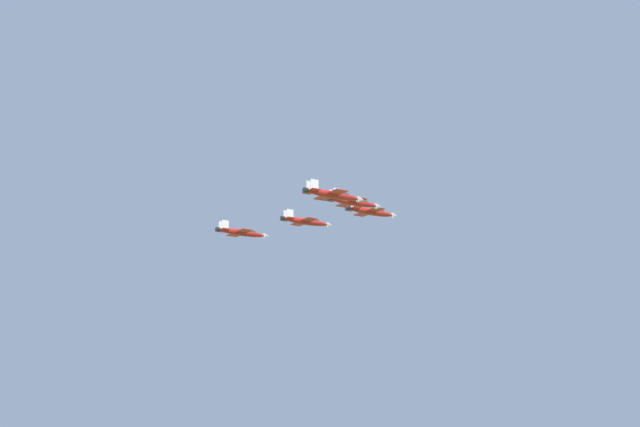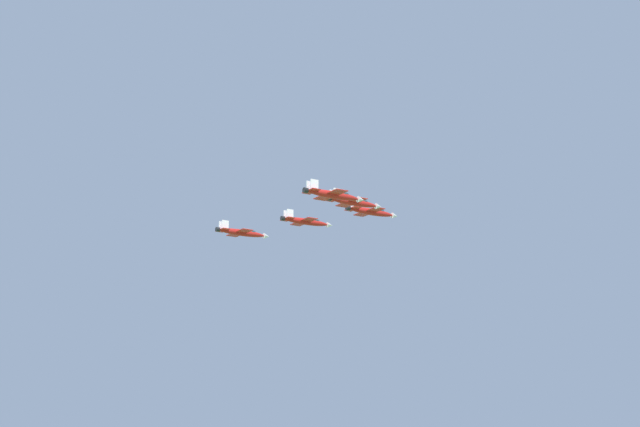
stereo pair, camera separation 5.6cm
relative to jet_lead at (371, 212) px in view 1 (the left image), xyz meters
name	(u,v)px [view 1 (the left image)]	position (x,y,z in m)	size (l,w,h in m)	color
jet_lead	(371,212)	(0.00, 0.00, 0.00)	(17.80, 11.74, 3.93)	red
jet_left_wingman	(306,221)	(-18.49, 6.25, -2.29)	(17.13, 11.23, 3.75)	red
jet_right_wingman	(354,202)	(-9.15, -17.24, -2.11)	(17.28, 11.36, 3.80)	red
jet_left_outer	(242,233)	(-36.98, 12.49, -5.02)	(17.27, 11.39, 3.81)	red
jet_right_outer	(333,195)	(-18.29, -34.49, -5.20)	(17.53, 11.53, 3.85)	red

